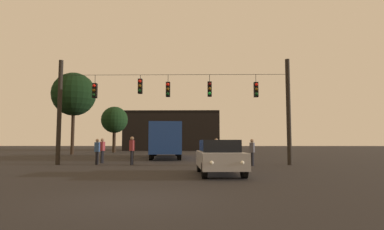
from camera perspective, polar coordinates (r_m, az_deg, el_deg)
ground_plane at (r=32.47m, az=-1.74°, el=-7.36°), size 168.00×168.00×0.00m
overhead_signal_span at (r=20.41m, az=-3.35°, el=1.98°), size 14.91×0.44×6.73m
city_bus at (r=29.53m, az=-4.70°, el=-3.98°), size 3.51×11.18×3.00m
car_near_right at (r=14.22m, az=4.91°, el=-7.37°), size 2.07×4.42×1.52m
pedestrian_crossing_left at (r=19.77m, az=10.69°, el=-6.27°), size 0.36×0.42×1.61m
pedestrian_crossing_center at (r=22.73m, az=-15.72°, el=-5.87°), size 0.30×0.40×1.68m
pedestrian_crossing_right at (r=21.36m, az=-16.57°, el=-6.00°), size 0.26×0.37×1.64m
pedestrian_near_bus at (r=20.53m, az=-10.65°, el=-5.92°), size 0.29×0.39×1.77m
pedestrian_trailing at (r=19.74m, az=4.36°, el=-6.28°), size 0.26×0.37×1.64m
corner_building at (r=57.99m, az=-3.32°, el=-2.98°), size 15.90×11.86×6.62m
tree_left_silhouette at (r=39.76m, az=-20.33°, el=3.46°), size 5.03×5.03×9.50m
tree_behind_building at (r=45.17m, az=-13.66°, el=-0.88°), size 3.62×3.62×6.30m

